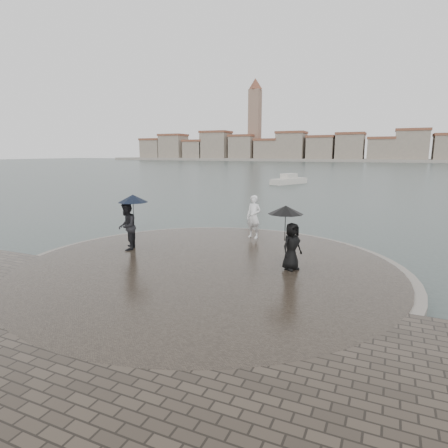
% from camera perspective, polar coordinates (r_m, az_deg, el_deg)
% --- Properties ---
extents(ground, '(400.00, 400.00, 0.00)m').
position_cam_1_polar(ground, '(9.41, -12.44, -13.83)').
color(ground, '#2B3835').
rests_on(ground, ground).
extents(kerb_ring, '(12.50, 12.50, 0.32)m').
position_cam_1_polar(kerb_ring, '(12.13, -2.54, -7.06)').
color(kerb_ring, gray).
rests_on(kerb_ring, ground).
extents(quay_tip, '(11.90, 11.90, 0.36)m').
position_cam_1_polar(quay_tip, '(12.12, -2.54, -6.96)').
color(quay_tip, '#2D261E').
rests_on(quay_tip, ground).
extents(statue, '(0.73, 0.56, 1.79)m').
position_cam_1_polar(statue, '(15.61, 4.55, 1.12)').
color(statue, white).
rests_on(statue, quay_tip).
extents(visitor_left, '(1.28, 1.17, 2.04)m').
position_cam_1_polar(visitor_left, '(14.04, -14.37, 0.69)').
color(visitor_left, black).
rests_on(visitor_left, quay_tip).
extents(visitor_right, '(1.17, 1.09, 1.95)m').
position_cam_1_polar(visitor_right, '(11.50, 9.92, -1.20)').
color(visitor_right, black).
rests_on(visitor_right, quay_tip).
extents(far_skyline, '(260.00, 20.00, 37.00)m').
position_cam_1_polar(far_skyline, '(167.91, 20.64, 10.77)').
color(far_skyline, gray).
rests_on(far_skyline, ground).
extents(boats, '(26.25, 10.96, 1.50)m').
position_cam_1_polar(boats, '(48.83, 24.02, 5.80)').
color(boats, beige).
rests_on(boats, ground).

